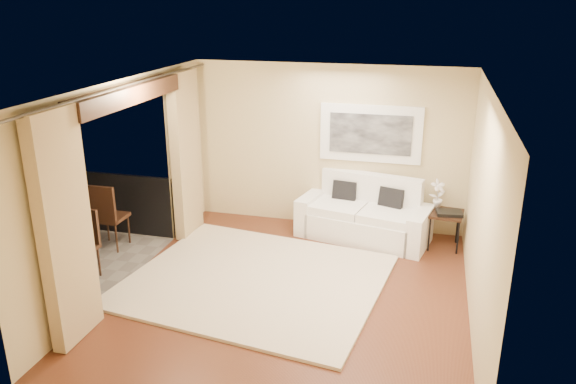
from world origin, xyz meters
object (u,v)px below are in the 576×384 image
(sofa, at_px, (365,216))
(balcony_chair_far, at_px, (106,212))
(side_table, at_px, (445,216))
(balcony_chair_near, at_px, (82,239))
(orchid, at_px, (438,194))
(bistro_table, at_px, (42,222))
(ice_bucket, at_px, (35,206))

(sofa, bearing_deg, balcony_chair_far, -146.42)
(side_table, xyz_separation_m, balcony_chair_near, (-4.80, -2.25, 0.05))
(sofa, distance_m, orchid, 1.19)
(orchid, xyz_separation_m, bistro_table, (-5.40, -2.27, -0.12))
(side_table, relative_size, balcony_chair_near, 0.60)
(side_table, distance_m, bistro_table, 5.91)
(orchid, height_order, balcony_chair_far, balcony_chair_far)
(side_table, relative_size, orchid, 1.27)
(orchid, bearing_deg, ice_bucket, -158.95)
(balcony_chair_far, xyz_separation_m, ice_bucket, (-0.74, -0.58, 0.24))
(sofa, xyz_separation_m, balcony_chair_far, (-3.74, -1.48, 0.27))
(balcony_chair_near, bearing_deg, orchid, 30.52)
(balcony_chair_near, distance_m, ice_bucket, 1.00)
(side_table, bearing_deg, orchid, 126.99)
(side_table, relative_size, ice_bucket, 2.92)
(orchid, bearing_deg, balcony_chair_far, -162.11)
(balcony_chair_near, xyz_separation_m, ice_bucket, (-0.91, 0.28, 0.29))
(orchid, distance_m, balcony_chair_near, 5.26)
(bistro_table, distance_m, ice_bucket, 0.28)
(bistro_table, bearing_deg, side_table, 20.75)
(side_table, xyz_separation_m, balcony_chair_far, (-4.97, -1.39, 0.10))
(ice_bucket, bearing_deg, balcony_chair_far, 38.36)
(orchid, height_order, bistro_table, orchid)
(balcony_chair_near, bearing_deg, balcony_chair_far, 104.25)
(orchid, relative_size, ice_bucket, 2.29)
(ice_bucket, bearing_deg, orchid, 21.05)
(orchid, xyz_separation_m, balcony_chair_far, (-4.84, -1.56, -0.18))
(side_table, xyz_separation_m, bistro_table, (-5.53, -2.09, 0.16))
(sofa, relative_size, balcony_chair_far, 2.08)
(orchid, relative_size, bistro_table, 0.60)
(orchid, height_order, ice_bucket, orchid)
(balcony_chair_far, bearing_deg, ice_bucket, 37.93)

